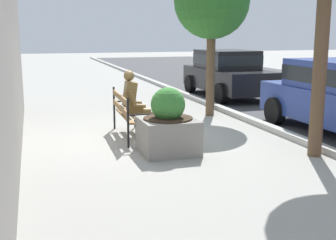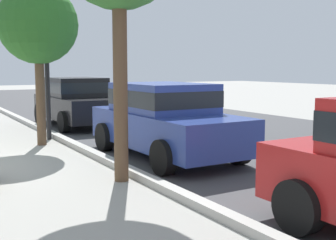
% 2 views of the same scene
% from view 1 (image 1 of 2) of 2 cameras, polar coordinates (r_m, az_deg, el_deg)
% --- Properties ---
extents(ground_plane, '(80.00, 80.00, 0.00)m').
position_cam_1_polar(ground_plane, '(9.10, -3.38, -2.35)').
color(ground_plane, '#9E9B93').
extents(curb_stone, '(60.00, 0.20, 0.12)m').
position_cam_1_polar(curb_stone, '(10.15, 12.72, -0.83)').
color(curb_stone, '#B2AFA8').
rests_on(curb_stone, ground).
extents(park_bench, '(1.82, 0.59, 0.95)m').
position_cam_1_polar(park_bench, '(9.11, -5.17, 1.14)').
color(park_bench, olive).
rests_on(park_bench, ground).
extents(bronze_statue_seated, '(0.67, 0.77, 1.37)m').
position_cam_1_polar(bronze_statue_seated, '(9.25, -4.05, 2.08)').
color(bronze_statue_seated, brown).
rests_on(bronze_statue_seated, ground).
extents(concrete_planter, '(0.98, 0.98, 1.19)m').
position_cam_1_polar(concrete_planter, '(7.89, 0.00, -0.90)').
color(concrete_planter, gray).
rests_on(concrete_planter, ground).
extents(street_tree_near_bench, '(1.90, 1.90, 3.87)m').
position_cam_1_polar(street_tree_near_bench, '(11.45, 5.67, 14.94)').
color(street_tree_near_bench, brown).
rests_on(street_tree_near_bench, ground).
extents(parked_car_black, '(4.12, 1.96, 1.56)m').
position_cam_1_polar(parked_car_black, '(15.06, 7.67, 6.18)').
color(parked_car_black, black).
rests_on(parked_car_black, ground).
extents(lamp_post, '(0.32, 0.32, 3.90)m').
position_cam_1_polar(lamp_post, '(12.26, 5.94, 13.11)').
color(lamp_post, black).
rests_on(lamp_post, ground).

